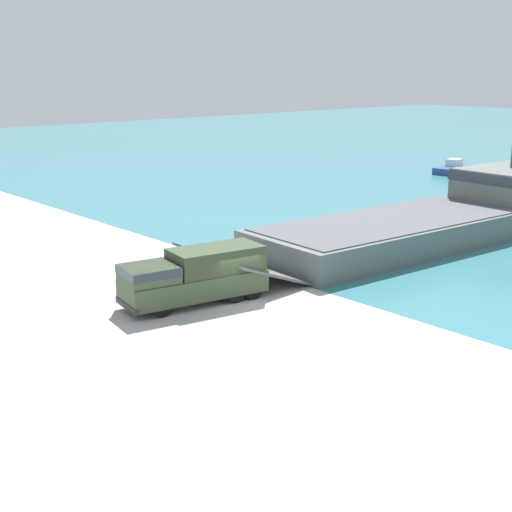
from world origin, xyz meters
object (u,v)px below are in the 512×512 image
(landing_craft, at_px, (447,215))
(soldier_on_ramp, at_px, (162,272))
(moored_boat_a, at_px, (452,168))
(military_truck, at_px, (195,275))
(mooring_bollard, at_px, (205,255))

(landing_craft, xyz_separation_m, soldier_on_ramp, (-3.34, -23.62, -0.65))
(landing_craft, xyz_separation_m, moored_boat_a, (-18.54, 28.87, -1.04))
(military_truck, xyz_separation_m, soldier_on_ramp, (-3.49, 0.23, -0.59))
(military_truck, bearing_deg, landing_craft, -169.83)
(landing_craft, distance_m, military_truck, 23.85)
(military_truck, distance_m, moored_boat_a, 55.95)
(soldier_on_ramp, bearing_deg, mooring_bollard, 26.97)
(military_truck, bearing_deg, moored_boat_a, -150.67)
(moored_boat_a, bearing_deg, landing_craft, 118.45)
(landing_craft, height_order, moored_boat_a, landing_craft)
(soldier_on_ramp, height_order, moored_boat_a, moored_boat_a)
(mooring_bollard, bearing_deg, military_truck, -41.32)
(military_truck, height_order, soldier_on_ramp, military_truck)
(soldier_on_ramp, bearing_deg, moored_boat_a, 15.72)
(moored_boat_a, distance_m, mooring_bollard, 48.90)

